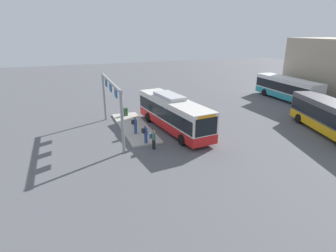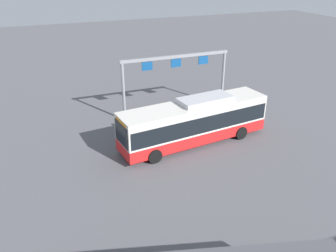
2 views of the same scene
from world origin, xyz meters
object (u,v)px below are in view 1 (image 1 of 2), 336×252
Objects in this scene: person_boarding at (145,133)px; bus_background_left at (334,117)px; bus_main at (173,112)px; trash_bin at (126,112)px; bus_background_right at (287,88)px; person_waiting_near at (153,139)px; person_waiting_mid at (135,125)px.

bus_background_left is at bearing -30.33° from person_boarding.
person_boarding is (2.73, -3.68, -0.76)m from bus_main.
person_boarding is 8.70m from trash_bin.
bus_background_left is at bearing -24.12° from bus_background_right.
bus_main reaches higher than person_boarding.
bus_background_right reaches higher than trash_bin.
trash_bin is at bearing 123.94° from person_waiting_near.
bus_main is 7.00m from trash_bin.
bus_background_right is (-12.46, 6.17, -0.00)m from bus_background_left.
bus_background_right is at bearing 2.67° from person_boarding.
person_waiting_mid is 1.86× the size of trash_bin.
person_boarding is 1.17m from person_waiting_near.
person_boarding is 1.00× the size of person_waiting_mid.
person_waiting_near is 3.75m from person_waiting_mid.
person_waiting_near is at bearing -85.97° from person_waiting_mid.
bus_main is 1.06× the size of bus_background_right.
person_waiting_near is at bearing 96.56° from bus_background_left.
person_waiting_mid is 6.12m from trash_bin.
person_waiting_mid is (-3.70, -0.61, 0.16)m from person_waiting_near.
bus_background_left is at bearing 53.27° from trash_bin.
person_boarding is at bearing 93.23° from bus_background_left.
person_waiting_mid is at bearing 132.38° from person_waiting_near.
person_waiting_mid is (0.13, -3.94, -0.76)m from bus_main.
bus_background_left is at bearing 57.10° from bus_main.
bus_main is at bearing 19.28° from person_boarding.
person_boarding and person_waiting_mid have the same top height.
bus_background_left is 6.65× the size of person_waiting_near.
trash_bin is at bearing -88.32° from bus_background_right.
trash_bin is (-8.69, 0.20, -0.44)m from person_boarding.
bus_background_left is 6.65× the size of person_boarding.
person_waiting_mid is at bearing 85.60° from bus_background_left.
bus_background_right is 24.93m from person_waiting_near.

